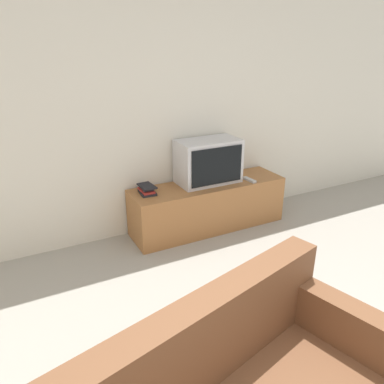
# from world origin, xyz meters

# --- Properties ---
(wall_back) EXTENTS (9.00, 0.06, 2.60)m
(wall_back) POSITION_xyz_m (0.00, 3.03, 1.30)
(wall_back) COLOR silver
(wall_back) RESTS_ON ground_plane
(tv_stand) EXTENTS (1.72, 0.48, 0.52)m
(tv_stand) POSITION_xyz_m (0.78, 2.74, 0.26)
(tv_stand) COLOR #9E6638
(tv_stand) RESTS_ON ground_plane
(television) EXTENTS (0.67, 0.38, 0.47)m
(television) POSITION_xyz_m (0.80, 2.79, 0.75)
(television) COLOR silver
(television) RESTS_ON tv_stand
(book_stack) EXTENTS (0.17, 0.23, 0.08)m
(book_stack) POSITION_xyz_m (0.09, 2.79, 0.56)
(book_stack) COLOR black
(book_stack) RESTS_ON tv_stand
(remote_on_stand) EXTENTS (0.06, 0.18, 0.02)m
(remote_on_stand) POSITION_xyz_m (1.23, 2.61, 0.53)
(remote_on_stand) COLOR #B7B7B7
(remote_on_stand) RESTS_ON tv_stand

